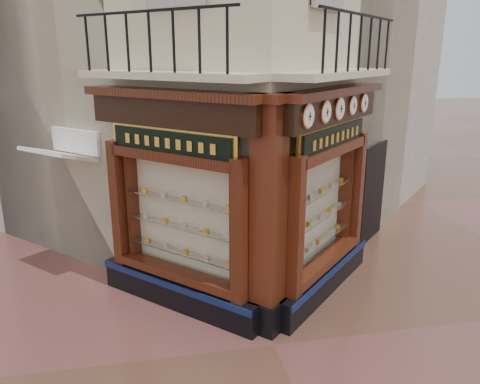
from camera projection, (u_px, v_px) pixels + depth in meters
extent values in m
plane|color=brown|center=(274.00, 345.00, 7.57)|extent=(80.00, 80.00, 0.00)
cube|color=#BFB3A6|center=(119.00, 20.00, 13.69)|extent=(11.31, 11.31, 11.00)
cube|color=#BFB3A6|center=(282.00, 22.00, 14.61)|extent=(11.31, 11.31, 11.00)
cube|color=black|center=(178.00, 293.00, 8.68)|extent=(2.72, 2.72, 0.55)
cube|color=#0E1A47|center=(171.00, 286.00, 8.47)|extent=(2.50, 2.50, 0.12)
cube|color=#37160A|center=(241.00, 233.00, 7.51)|extent=(0.37, 0.37, 2.45)
cube|color=#37160A|center=(120.00, 203.00, 9.01)|extent=(0.37, 0.37, 2.45)
cube|color=beige|center=(187.00, 213.00, 8.53)|extent=(1.80, 1.80, 2.10)
cube|color=black|center=(171.00, 112.00, 7.76)|extent=(2.69, 2.69, 0.50)
cube|color=#37160A|center=(168.00, 94.00, 7.62)|extent=(2.86, 2.86, 0.14)
cube|color=black|center=(324.00, 279.00, 9.21)|extent=(2.72, 2.72, 0.55)
cube|color=#0E1A47|center=(334.00, 271.00, 9.05)|extent=(2.50, 2.50, 0.12)
cube|color=#37160A|center=(294.00, 229.00, 7.67)|extent=(0.37, 0.37, 2.45)
cube|color=#37160A|center=(355.00, 190.00, 9.91)|extent=(0.37, 0.37, 2.45)
cube|color=beige|center=(312.00, 205.00, 8.97)|extent=(1.80, 1.80, 2.10)
cube|color=black|center=(333.00, 109.00, 8.29)|extent=(2.69, 2.69, 0.50)
cube|color=#37160A|center=(337.00, 91.00, 8.16)|extent=(2.86, 2.86, 0.14)
cube|color=black|center=(267.00, 314.00, 7.97)|extent=(0.78, 0.78, 0.55)
cube|color=#37160A|center=(269.00, 207.00, 7.43)|extent=(0.64, 0.64, 3.50)
cube|color=#37160A|center=(271.00, 97.00, 6.94)|extent=(0.85, 0.85, 0.14)
cube|color=beige|center=(166.00, 75.00, 7.52)|extent=(2.97, 2.97, 0.12)
cube|color=black|center=(148.00, 11.00, 6.99)|extent=(2.36, 2.36, 0.04)
cube|color=beige|center=(339.00, 74.00, 8.07)|extent=(2.97, 2.97, 0.12)
cube|color=black|center=(362.00, 15.00, 7.63)|extent=(2.36, 2.36, 0.04)
cylinder|color=#D18845|center=(307.00, 116.00, 7.12)|extent=(0.31, 0.31, 0.39)
cylinder|color=white|center=(309.00, 116.00, 7.11)|extent=(0.25, 0.25, 0.33)
cube|color=black|center=(310.00, 116.00, 7.10)|extent=(0.02, 0.02, 0.13)
cube|color=black|center=(310.00, 116.00, 7.10)|extent=(0.08, 0.08, 0.01)
cylinder|color=#D18845|center=(325.00, 112.00, 7.65)|extent=(0.30, 0.30, 0.38)
cylinder|color=white|center=(327.00, 112.00, 7.63)|extent=(0.24, 0.24, 0.33)
cube|color=black|center=(328.00, 112.00, 7.62)|extent=(0.02, 0.02, 0.13)
cube|color=black|center=(328.00, 112.00, 7.62)|extent=(0.08, 0.08, 0.01)
cylinder|color=#D18845|center=(339.00, 109.00, 8.11)|extent=(0.32, 0.32, 0.40)
cylinder|color=white|center=(341.00, 109.00, 8.10)|extent=(0.26, 0.26, 0.35)
cube|color=black|center=(341.00, 109.00, 8.09)|extent=(0.02, 0.02, 0.13)
cube|color=black|center=(341.00, 109.00, 8.09)|extent=(0.08, 0.08, 0.01)
cylinder|color=#D18845|center=(352.00, 106.00, 8.61)|extent=(0.28, 0.28, 0.35)
cylinder|color=white|center=(354.00, 106.00, 8.59)|extent=(0.23, 0.23, 0.30)
cube|color=black|center=(354.00, 106.00, 8.58)|extent=(0.02, 0.02, 0.12)
cube|color=black|center=(354.00, 106.00, 8.58)|extent=(0.07, 0.07, 0.01)
cylinder|color=#D18845|center=(363.00, 103.00, 9.09)|extent=(0.29, 0.29, 0.36)
cylinder|color=white|center=(365.00, 103.00, 9.07)|extent=(0.24, 0.24, 0.31)
cube|color=black|center=(366.00, 103.00, 9.07)|extent=(0.02, 0.02, 0.12)
cube|color=black|center=(366.00, 103.00, 9.07)|extent=(0.07, 0.07, 0.01)
cube|color=gold|center=(171.00, 143.00, 7.87)|extent=(1.99, 1.99, 0.53)
cube|color=black|center=(169.00, 143.00, 7.84)|extent=(1.86, 1.86, 0.40)
cube|color=gold|center=(333.00, 137.00, 8.41)|extent=(2.02, 2.02, 0.54)
cube|color=black|center=(335.00, 137.00, 8.39)|extent=(1.88, 1.88, 0.41)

